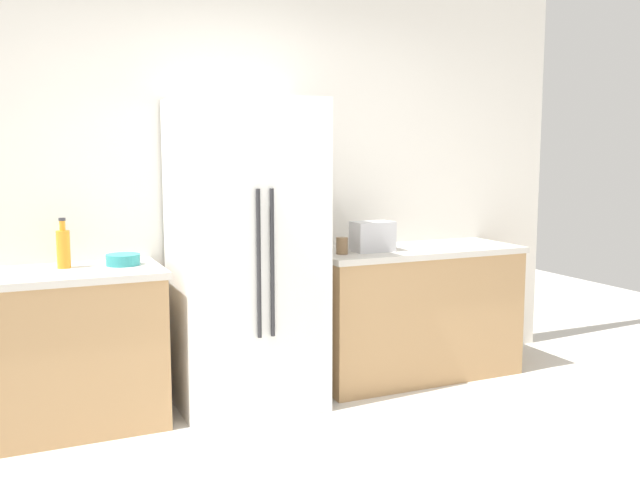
{
  "coord_description": "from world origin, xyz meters",
  "views": [
    {
      "loc": [
        -1.36,
        -2.5,
        1.55
      ],
      "look_at": [
        -0.02,
        0.46,
        1.14
      ],
      "focal_mm": 39.12,
      "sensor_mm": 36.0,
      "label": 1
    }
  ],
  "objects_px": {
    "refrigerator": "(246,255)",
    "cup_a": "(342,246)",
    "toaster": "(373,236)",
    "bowl_a": "(123,260)",
    "cup_c": "(386,241)",
    "bottle_a": "(63,248)"
  },
  "relations": [
    {
      "from": "toaster",
      "to": "cup_a",
      "type": "relative_size",
      "value": 2.47
    },
    {
      "from": "cup_c",
      "to": "bowl_a",
      "type": "distance_m",
      "value": 1.76
    },
    {
      "from": "bowl_a",
      "to": "cup_c",
      "type": "bearing_deg",
      "value": 1.16
    },
    {
      "from": "toaster",
      "to": "bowl_a",
      "type": "height_order",
      "value": "toaster"
    },
    {
      "from": "cup_c",
      "to": "bowl_a",
      "type": "height_order",
      "value": "cup_c"
    },
    {
      "from": "bottle_a",
      "to": "cup_a",
      "type": "distance_m",
      "value": 1.68
    },
    {
      "from": "toaster",
      "to": "refrigerator",
      "type": "bearing_deg",
      "value": -178.81
    },
    {
      "from": "bowl_a",
      "to": "toaster",
      "type": "bearing_deg",
      "value": -3.48
    },
    {
      "from": "bottle_a",
      "to": "toaster",
      "type": "bearing_deg",
      "value": -3.88
    },
    {
      "from": "cup_c",
      "to": "cup_a",
      "type": "bearing_deg",
      "value": -158.86
    },
    {
      "from": "toaster",
      "to": "bowl_a",
      "type": "distance_m",
      "value": 1.59
    },
    {
      "from": "refrigerator",
      "to": "bowl_a",
      "type": "distance_m",
      "value": 0.71
    },
    {
      "from": "toaster",
      "to": "bowl_a",
      "type": "xyz_separation_m",
      "value": [
        -1.59,
        0.1,
        -0.07
      ]
    },
    {
      "from": "toaster",
      "to": "bowl_a",
      "type": "bearing_deg",
      "value": 176.52
    },
    {
      "from": "bottle_a",
      "to": "cup_c",
      "type": "bearing_deg",
      "value": 0.07
    },
    {
      "from": "cup_a",
      "to": "cup_c",
      "type": "xyz_separation_m",
      "value": [
        0.41,
        0.16,
        -0.01
      ]
    },
    {
      "from": "refrigerator",
      "to": "bottle_a",
      "type": "height_order",
      "value": "refrigerator"
    },
    {
      "from": "bottle_a",
      "to": "bowl_a",
      "type": "bearing_deg",
      "value": -5.87
    },
    {
      "from": "refrigerator",
      "to": "bowl_a",
      "type": "xyz_separation_m",
      "value": [
        -0.71,
        0.11,
        0.0
      ]
    },
    {
      "from": "refrigerator",
      "to": "cup_a",
      "type": "xyz_separation_m",
      "value": [
        0.64,
        -0.01,
        0.02
      ]
    },
    {
      "from": "cup_a",
      "to": "bowl_a",
      "type": "relative_size",
      "value": 0.56
    },
    {
      "from": "refrigerator",
      "to": "toaster",
      "type": "bearing_deg",
      "value": 1.19
    }
  ]
}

